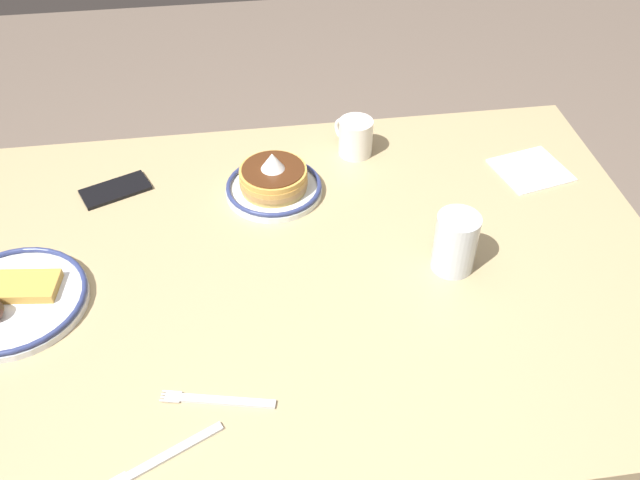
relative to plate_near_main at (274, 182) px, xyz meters
The scene contains 10 objects.
ground_plane 0.81m from the plate_near_main, 98.96° to the left, with size 6.00×6.00×0.00m, color #6E5F52.
dining_table 0.26m from the plate_near_main, 98.96° to the left, with size 1.42×0.99×0.74m.
plate_near_main is the anchor object (origin of this frame).
plate_center_pancakes 0.57m from the plate_near_main, 27.69° to the left, with size 0.27×0.27×0.05m.
coffee_mug 0.24m from the plate_near_main, 147.96° to the right, with size 0.08×0.10×0.09m.
drinking_glass 0.42m from the plate_near_main, 139.13° to the left, with size 0.08×0.08×0.12m.
cell_phone 0.35m from the plate_near_main, ahead, with size 0.14×0.07×0.01m, color black.
paper_napkin 0.58m from the plate_near_main, behind, with size 0.15×0.14×0.00m, color white.
fork_near 0.65m from the plate_near_main, 70.23° to the left, with size 0.17×0.10×0.01m.
fork_far 0.54m from the plate_near_main, 75.00° to the left, with size 0.18×0.06×0.01m.
Camera 1 is at (0.11, 0.94, 1.67)m, focal length 38.50 mm.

